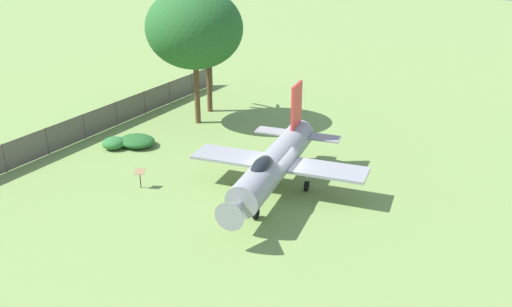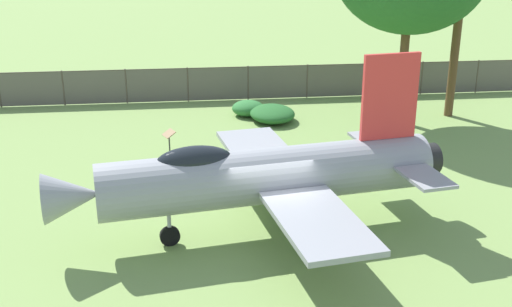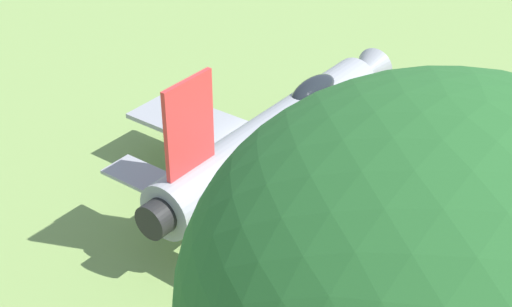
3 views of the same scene
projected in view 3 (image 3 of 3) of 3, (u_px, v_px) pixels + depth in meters
ground_plane at (273, 187)px, 24.18m from camera, size 200.00×200.00×0.00m
display_jet at (280, 131)px, 23.40m from camera, size 12.08×10.06×5.38m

